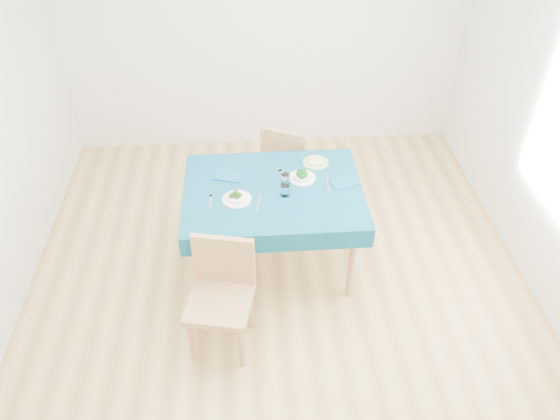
{
  "coord_description": "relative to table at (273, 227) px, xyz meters",
  "views": [
    {
      "loc": [
        -0.21,
        -2.91,
        3.26
      ],
      "look_at": [
        0.0,
        0.0,
        0.85
      ],
      "focal_mm": 35.0,
      "sensor_mm": 36.0,
      "label": 1
    }
  ],
  "objects": [
    {
      "name": "bowl_near",
      "position": [
        -0.27,
        -0.11,
        0.41
      ],
      "size": [
        0.22,
        0.22,
        0.07
      ],
      "primitive_type": null,
      "color": "white",
      "rests_on": "table"
    },
    {
      "name": "bowl_far",
      "position": [
        0.23,
        0.12,
        0.41
      ],
      "size": [
        0.21,
        0.21,
        0.07
      ],
      "primitive_type": null,
      "color": "white",
      "rests_on": "table"
    },
    {
      "name": "napkin_far",
      "position": [
        0.55,
        0.04,
        0.39
      ],
      "size": [
        0.24,
        0.19,
        0.01
      ],
      "primitive_type": "cube",
      "rotation": [
        0.0,
        0.0,
        0.29
      ],
      "color": "#0D5070",
      "rests_on": "table"
    },
    {
      "name": "chair_far",
      "position": [
        0.21,
        0.84,
        0.13
      ],
      "size": [
        0.55,
        0.57,
        1.01
      ],
      "primitive_type": "cube",
      "rotation": [
        0.0,
        0.0,
        2.71
      ],
      "color": "#AA8150",
      "rests_on": "ground"
    },
    {
      "name": "tumbler_center",
      "position": [
        0.1,
        0.06,
        0.42
      ],
      "size": [
        0.07,
        0.07,
        0.09
      ],
      "primitive_type": "cylinder",
      "color": "white",
      "rests_on": "table"
    },
    {
      "name": "bread_slice",
      "position": [
        0.36,
        0.32,
        0.4
      ],
      "size": [
        0.12,
        0.12,
        0.02
      ],
      "primitive_type": "cube",
      "rotation": [
        0.0,
        0.0,
        -0.11
      ],
      "color": "beige",
      "rests_on": "side_plate"
    },
    {
      "name": "knife_near",
      "position": [
        -0.12,
        -0.16,
        0.38
      ],
      "size": [
        0.06,
        0.21,
        0.0
      ],
      "primitive_type": "cube",
      "rotation": [
        0.0,
        0.0,
        -0.19
      ],
      "color": "silver",
      "rests_on": "table"
    },
    {
      "name": "side_plate",
      "position": [
        0.36,
        0.32,
        0.38
      ],
      "size": [
        0.21,
        0.21,
        0.01
      ],
      "primitive_type": "cylinder",
      "color": "#9CC45F",
      "rests_on": "table"
    },
    {
      "name": "knife_far",
      "position": [
        0.43,
        0.04,
        0.38
      ],
      "size": [
        0.04,
        0.23,
        0.0
      ],
      "primitive_type": "cube",
      "rotation": [
        0.0,
        0.0,
        -0.08
      ],
      "color": "silver",
      "rests_on": "table"
    },
    {
      "name": "table",
      "position": [
        0.0,
        0.0,
        0.0
      ],
      "size": [
        1.35,
        1.03,
        0.76
      ],
      "primitive_type": "cube",
      "color": "navy",
      "rests_on": "ground"
    },
    {
      "name": "room_shell",
      "position": [
        0.03,
        -0.36,
        0.97
      ],
      "size": [
        4.02,
        4.52,
        2.73
      ],
      "color": "#A78345",
      "rests_on": "ground"
    },
    {
      "name": "napkin_near",
      "position": [
        -0.34,
        0.2,
        0.39
      ],
      "size": [
        0.26,
        0.22,
        0.01
      ],
      "primitive_type": "cube",
      "rotation": [
        0.0,
        0.0,
        -0.31
      ],
      "color": "#0D5070",
      "rests_on": "table"
    },
    {
      "name": "fork_near",
      "position": [
        -0.47,
        -0.11,
        0.38
      ],
      "size": [
        0.02,
        0.16,
        0.0
      ],
      "primitive_type": "cube",
      "rotation": [
        0.0,
        0.0,
        -0.02
      ],
      "color": "silver",
      "rests_on": "table"
    },
    {
      "name": "tumbler_side",
      "position": [
        0.08,
        -0.07,
        0.42
      ],
      "size": [
        0.07,
        0.07,
        0.09
      ],
      "primitive_type": "cylinder",
      "color": "white",
      "rests_on": "table"
    },
    {
      "name": "fork_far",
      "position": [
        0.1,
        0.16,
        0.38
      ],
      "size": [
        0.1,
        0.19,
        0.0
      ],
      "primitive_type": "cube",
      "rotation": [
        0.0,
        0.0,
        0.4
      ],
      "color": "silver",
      "rests_on": "table"
    },
    {
      "name": "chair_near",
      "position": [
        -0.41,
        -0.8,
        0.15
      ],
      "size": [
        0.51,
        0.54,
        1.07
      ],
      "primitive_type": "cube",
      "rotation": [
        0.0,
        0.0,
        -0.21
      ],
      "color": "#AA8150",
      "rests_on": "ground"
    }
  ]
}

